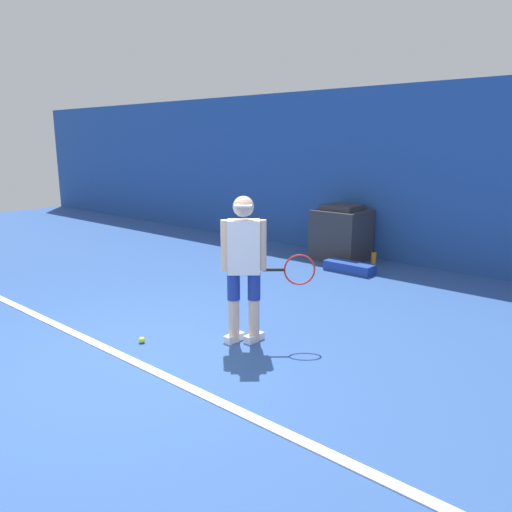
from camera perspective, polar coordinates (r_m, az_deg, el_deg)
name	(u,v)px	position (r m, az deg, el deg)	size (l,w,h in m)	color
ground_plane	(137,364)	(5.19, -13.46, -11.88)	(24.00, 24.00, 0.00)	#2D5193
back_wall	(400,176)	(9.25, 16.17, 8.79)	(24.00, 0.10, 3.10)	#234C99
court_baseline	(137,363)	(5.19, -13.50, -11.83)	(21.60, 0.10, 0.01)	white
tennis_player	(245,263)	(5.30, -1.24, -0.82)	(0.77, 0.72, 1.60)	beige
tennis_ball	(142,340)	(5.66, -12.91, -9.34)	(0.07, 0.07, 0.07)	#D1E533
covered_chair	(341,233)	(9.32, 9.72, 2.55)	(0.91, 0.82, 1.02)	#333338
equipment_bag	(349,267)	(8.52, 10.63, -1.27)	(0.85, 0.32, 0.16)	#1E3D99
water_bottle	(374,258)	(9.07, 13.29, -0.26)	(0.09, 0.09, 0.26)	orange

